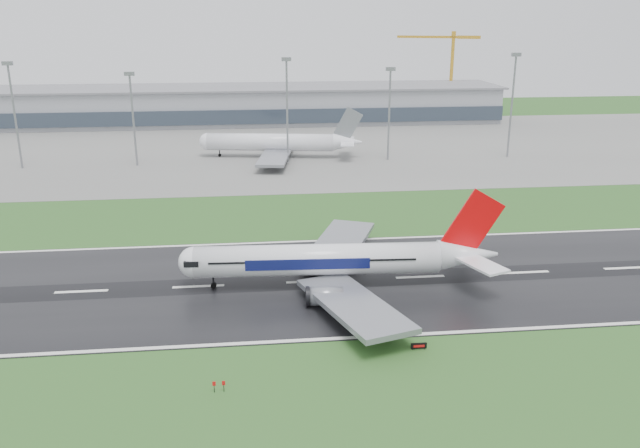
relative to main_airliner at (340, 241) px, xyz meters
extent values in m
plane|color=#244E1C|center=(-24.89, 2.10, -8.35)|extent=(520.00, 520.00, 0.00)
cube|color=black|center=(-24.89, 2.10, -8.30)|extent=(400.00, 45.00, 0.10)
cube|color=slate|center=(-24.89, 127.10, -8.31)|extent=(400.00, 130.00, 0.08)
cube|color=gray|center=(-24.89, 187.10, -0.85)|extent=(240.00, 36.00, 15.00)
cylinder|color=gray|center=(-85.99, 102.10, 7.35)|extent=(0.64, 0.64, 31.40)
cylinder|color=gray|center=(-50.85, 102.10, 5.67)|extent=(0.64, 0.64, 28.04)
cylinder|color=gray|center=(-2.83, 102.10, 7.66)|extent=(0.64, 0.64, 32.03)
cylinder|color=gray|center=(30.27, 102.10, 6.04)|extent=(0.64, 0.64, 28.78)
cylinder|color=gray|center=(71.37, 102.10, 8.13)|extent=(0.64, 0.64, 32.97)
camera|label=1|loc=(-15.05, -104.70, 37.24)|focal=36.35mm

